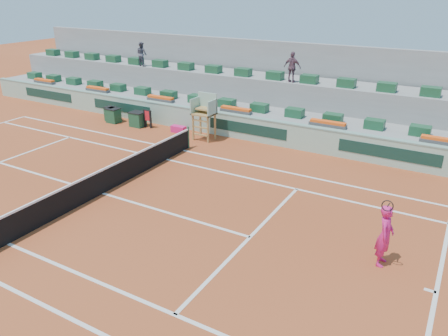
{
  "coord_description": "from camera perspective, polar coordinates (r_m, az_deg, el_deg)",
  "views": [
    {
      "loc": [
        11.66,
        -10.86,
        7.49
      ],
      "look_at": [
        4.0,
        2.5,
        1.0
      ],
      "focal_mm": 35.0,
      "sensor_mm": 36.0,
      "label": 1
    }
  ],
  "objects": [
    {
      "name": "spectator_mid",
      "position": [
        24.2,
        8.91,
        12.88
      ],
      "size": [
        0.96,
        0.42,
        1.62
      ],
      "primitive_type": "imported",
      "rotation": [
        0.0,
        0.0,
        3.11
      ],
      "color": "#6A4756",
      "rests_on": "seating_tier_upper"
    },
    {
      "name": "player_bag",
      "position": [
        24.07,
        -5.96,
        5.06
      ],
      "size": [
        0.83,
        0.37,
        0.37
      ],
      "primitive_type": "cube",
      "color": "#DF1D72",
      "rests_on": "ground"
    },
    {
      "name": "seating_tier_upper",
      "position": [
        26.66,
        3.07,
        9.39
      ],
      "size": [
        36.0,
        2.4,
        2.6
      ],
      "primitive_type": "cube",
      "color": "gray",
      "rests_on": "ground"
    },
    {
      "name": "umpire_chair",
      "position": [
        22.54,
        -2.52,
        7.53
      ],
      "size": [
        1.1,
        0.9,
        2.4
      ],
      "color": "olive",
      "rests_on": "ground"
    },
    {
      "name": "seating_tier_lower",
      "position": [
        25.46,
        1.39,
        7.14
      ],
      "size": [
        36.0,
        4.0,
        1.2
      ],
      "primitive_type": "cube",
      "color": "gray",
      "rests_on": "ground"
    },
    {
      "name": "ground",
      "position": [
        17.61,
        -15.55,
        -3.23
      ],
      "size": [
        90.0,
        90.0,
        0.0
      ],
      "primitive_type": "plane",
      "color": "#943D1C",
      "rests_on": "ground"
    },
    {
      "name": "drink_cooler_c",
      "position": [
        26.9,
        -14.58,
        6.88
      ],
      "size": [
        0.63,
        0.55,
        0.84
      ],
      "color": "#17462B",
      "rests_on": "ground"
    },
    {
      "name": "flower_planters",
      "position": [
        24.61,
        -3.62,
        8.32
      ],
      "size": [
        26.8,
        0.36,
        0.28
      ],
      "color": "#4B4B4B",
      "rests_on": "seating_tier_lower"
    },
    {
      "name": "tennis_net",
      "position": [
        17.39,
        -15.74,
        -1.67
      ],
      "size": [
        0.1,
        11.97,
        1.1
      ],
      "color": "black",
      "rests_on": "ground"
    },
    {
      "name": "towel_rack",
      "position": [
        25.03,
        -9.96,
        6.53
      ],
      "size": [
        0.55,
        0.09,
        1.03
      ],
      "color": "black",
      "rests_on": "ground"
    },
    {
      "name": "drink_cooler_a",
      "position": [
        25.44,
        -11.22,
        6.28
      ],
      "size": [
        0.83,
        0.71,
        0.84
      ],
      "color": "#17462B",
      "rests_on": "ground"
    },
    {
      "name": "advertising_hoarding",
      "position": [
        23.6,
        -1.14,
        5.96
      ],
      "size": [
        36.0,
        0.34,
        1.26
      ],
      "color": "#97BEA7",
      "rests_on": "ground"
    },
    {
      "name": "tennis_player",
      "position": [
        13.29,
        20.29,
        -8.25
      ],
      "size": [
        0.46,
        0.9,
        2.28
      ],
      "color": "#DF1D72",
      "rests_on": "ground"
    },
    {
      "name": "court_lines",
      "position": [
        17.6,
        -15.56,
        -3.21
      ],
      "size": [
        23.89,
        11.09,
        0.01
      ],
      "color": "silver",
      "rests_on": "ground"
    },
    {
      "name": "drink_cooler_b",
      "position": [
        26.51,
        -14.25,
        6.68
      ],
      "size": [
        0.75,
        0.65,
        0.84
      ],
      "color": "#17462B",
      "rests_on": "ground"
    },
    {
      "name": "seat_row_lower",
      "position": [
        24.49,
        0.39,
        8.5
      ],
      "size": [
        32.9,
        0.6,
        0.44
      ],
      "color": "#194D2D",
      "rests_on": "seating_tier_lower"
    },
    {
      "name": "spectator_left",
      "position": [
        29.52,
        -10.69,
        14.42
      ],
      "size": [
        0.84,
        0.72,
        1.51
      ],
      "primitive_type": "imported",
      "rotation": [
        0.0,
        0.0,
        2.92
      ],
      "color": "#4E4D5A",
      "rests_on": "seating_tier_upper"
    },
    {
      "name": "seat_row_upper",
      "position": [
        25.82,
        2.52,
        12.41
      ],
      "size": [
        32.9,
        0.6,
        0.44
      ],
      "color": "#194D2D",
      "rests_on": "seating_tier_upper"
    },
    {
      "name": "stadium_back_wall",
      "position": [
        27.87,
        4.63,
        11.84
      ],
      "size": [
        36.0,
        0.4,
        4.4
      ],
      "primitive_type": "cube",
      "color": "gray",
      "rests_on": "ground"
    }
  ]
}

